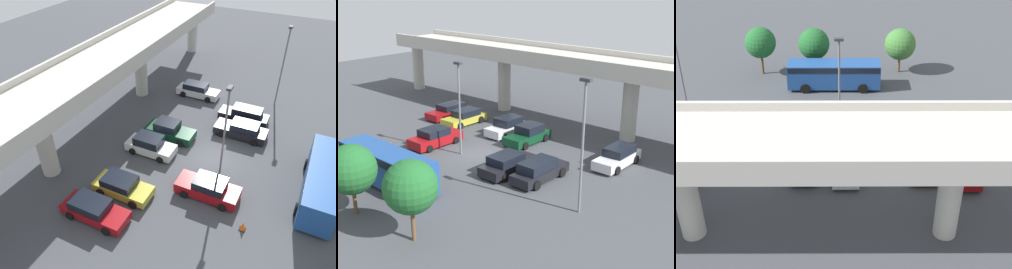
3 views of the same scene
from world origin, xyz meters
TOP-DOWN VIEW (x-y plane):
  - ground_plane at (0.00, 0.00)m, footprint 96.42×96.42m
  - highway_overpass at (0.00, 11.32)m, footprint 46.39×6.14m
  - parked_car_0 at (-9.79, 5.30)m, footprint 2.16×4.89m
  - parked_car_1 at (-6.96, 4.78)m, footprint 2.20×4.55m
  - parked_car_2 at (-4.34, -1.18)m, footprint 2.19×4.79m
  - parked_car_3 at (-1.62, 5.25)m, footprint 2.11×4.37m
  - parked_car_4 at (1.25, 4.76)m, footprint 2.18×4.62m
  - parked_car_5 at (4.34, -1.35)m, footprint 2.19×4.89m
  - parked_car_6 at (6.96, -0.90)m, footprint 2.03×4.88m
  - parked_car_7 at (9.83, 5.35)m, footprint 1.99×4.78m
  - shuttle_bus at (-0.59, -8.68)m, footprint 8.72×2.65m
  - lamp_post_near_aisle at (11.83, -3.03)m, footprint 0.70×0.35m
  - lamp_post_mid_lot at (-1.15, -1.10)m, footprint 0.70×0.35m
  - tree_front_centre at (1.47, -12.50)m, footprint 3.15×3.15m
  - tree_front_right at (6.73, -12.01)m, footprint 3.08×3.08m
  - traffic_cone at (-6.33, -4.44)m, footprint 0.44×0.44m

SIDE VIEW (x-z plane):
  - ground_plane at x=0.00m, z-range 0.00..0.00m
  - traffic_cone at x=-6.33m, z-range -0.02..0.68m
  - parked_car_1 at x=-6.96m, z-range -0.03..1.42m
  - parked_car_0 at x=-9.79m, z-range -0.03..1.43m
  - parked_car_5 at x=4.34m, z-range -0.04..1.47m
  - parked_car_2 at x=-4.34m, z-range -0.06..1.53m
  - parked_car_7 at x=9.83m, z-range -0.04..1.51m
  - parked_car_4 at x=1.25m, z-range -0.07..1.56m
  - parked_car_3 at x=-1.62m, z-range -0.06..1.60m
  - parked_car_6 at x=6.96m, z-range -0.03..1.57m
  - shuttle_bus at x=-0.59m, z-range 0.26..2.83m
  - tree_front_centre at x=1.47m, z-range 0.70..5.27m
  - tree_front_right at x=6.73m, z-range 0.88..5.74m
  - lamp_post_mid_lot at x=-1.15m, z-range 0.68..8.41m
  - lamp_post_near_aisle at x=11.83m, z-range 0.70..9.31m
  - highway_overpass at x=0.00m, z-range 2.22..9.59m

